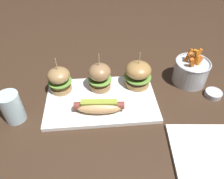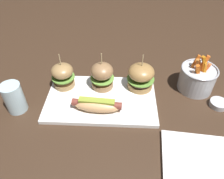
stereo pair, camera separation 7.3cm
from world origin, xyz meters
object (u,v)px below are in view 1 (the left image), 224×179
at_px(platter_main, 101,100).
at_px(slider_center, 99,76).
at_px(slider_right, 138,74).
at_px(hot_dog, 99,106).
at_px(water_glass, 12,107).
at_px(slider_left, 60,80).
at_px(sauce_ramekin, 213,94).
at_px(fries_bucket, 191,71).
at_px(side_plate, 207,153).

distance_m(platter_main, slider_center, 0.08).
distance_m(platter_main, slider_right, 0.16).
xyz_separation_m(hot_dog, water_glass, (-0.27, 0.00, 0.02)).
xyz_separation_m(slider_left, slider_center, (0.14, 0.00, 0.00)).
height_order(platter_main, water_glass, water_glass).
distance_m(hot_dog, slider_right, 0.19).
bearing_deg(slider_left, sauce_ramekin, -7.05).
relative_size(slider_right, sauce_ramekin, 2.36).
xyz_separation_m(platter_main, water_glass, (-0.28, -0.05, 0.05)).
height_order(hot_dog, slider_left, slider_left).
relative_size(slider_center, fries_bucket, 0.99).
bearing_deg(water_glass, sauce_ramekin, 3.83).
relative_size(slider_left, slider_right, 0.98).
xyz_separation_m(platter_main, side_plate, (0.29, -0.24, -0.00)).
distance_m(hot_dog, water_glass, 0.27).
xyz_separation_m(slider_right, water_glass, (-0.42, -0.12, -0.01)).
distance_m(slider_center, fries_bucket, 0.35).
bearing_deg(hot_dog, side_plate, -31.64).
height_order(hot_dog, slider_right, slider_right).
xyz_separation_m(slider_left, side_plate, (0.43, -0.30, -0.05)).
relative_size(fries_bucket, sauce_ramekin, 2.46).
xyz_separation_m(fries_bucket, sauce_ramekin, (0.06, -0.09, -0.04)).
bearing_deg(water_glass, side_plate, -18.06).
bearing_deg(slider_right, side_plate, -64.24).
relative_size(slider_center, side_plate, 0.73).
bearing_deg(fries_bucket, slider_center, -176.61).
bearing_deg(platter_main, slider_right, 25.35).
bearing_deg(fries_bucket, platter_main, -166.61).
bearing_deg(sauce_ramekin, hot_dog, -173.23).
bearing_deg(sauce_ramekin, platter_main, 178.95).
bearing_deg(slider_left, slider_center, 0.50).
distance_m(slider_left, side_plate, 0.52).
height_order(slider_left, water_glass, slider_left).
relative_size(hot_dog, side_plate, 0.84).
bearing_deg(slider_right, hot_dog, -140.26).
bearing_deg(sauce_ramekin, water_glass, -176.17).
distance_m(slider_right, water_glass, 0.44).
xyz_separation_m(slider_center, slider_right, (0.14, 0.00, -0.00)).
relative_size(slider_left, sauce_ramekin, 2.31).
relative_size(platter_main, slider_center, 2.66).
bearing_deg(slider_right, water_glass, -164.12).
bearing_deg(slider_center, side_plate, -46.19).
relative_size(slider_left, fries_bucket, 0.94).
height_order(platter_main, slider_left, slider_left).
height_order(hot_dog, sauce_ramekin, hot_dog).
xyz_separation_m(slider_center, side_plate, (0.29, -0.30, -0.06)).
height_order(hot_dog, water_glass, water_glass).
height_order(platter_main, side_plate, platter_main).
bearing_deg(side_plate, fries_bucket, 79.30).
height_order(slider_left, slider_center, slider_center).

